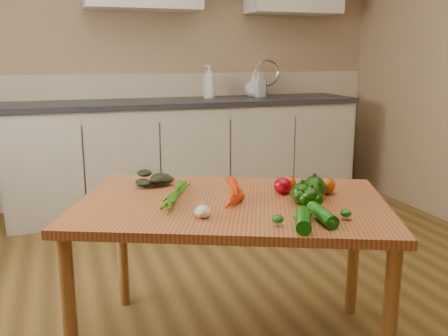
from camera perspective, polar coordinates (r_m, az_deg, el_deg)
name	(u,v)px	position (r m, az deg, el deg)	size (l,w,h in m)	color
room	(258,58)	(2.09, 3.89, 12.46)	(4.04, 5.04, 2.64)	brown
counter_run	(188,153)	(4.15, -4.12, 1.71)	(2.84, 0.64, 1.14)	#B4AB96
table	(232,218)	(2.08, 0.88, -5.73)	(1.47, 1.23, 0.67)	#AE5F32
soap_bottle_a	(209,82)	(4.20, -1.69, 9.84)	(0.11, 0.11, 0.27)	silver
soap_bottle_b	(258,84)	(4.35, 3.92, 9.52)	(0.10, 0.10, 0.21)	silver
soap_bottle_c	(254,86)	(4.36, 3.42, 9.39)	(0.15, 0.15, 0.19)	silver
carrot_bunch	(215,193)	(2.05, -1.07, -2.85)	(0.23, 0.18, 0.06)	red
leafy_greens	(154,175)	(2.31, -8.01, -0.84)	(0.18, 0.16, 0.09)	black
garlic_bulb	(203,211)	(1.84, -2.45, -4.98)	(0.06, 0.06, 0.05)	white
pepper_a	(302,194)	(2.01, 8.92, -2.94)	(0.09, 0.09, 0.09)	#0C3302
pepper_b	(314,188)	(2.09, 10.26, -2.27)	(0.10, 0.10, 0.10)	#0C3302
pepper_c	(311,198)	(1.98, 9.91, -3.35)	(0.08, 0.08, 0.08)	#0C3302
tomato_a	(283,186)	(2.16, 6.76, -2.03)	(0.08, 0.08, 0.07)	#8F020D
tomato_b	(288,183)	(2.22, 7.34, -1.75)	(0.07, 0.07, 0.06)	#BE3B04
tomato_c	(326,186)	(2.19, 11.58, -1.99)	(0.08, 0.08, 0.07)	#BE3B04
zucchini_a	(322,215)	(1.83, 11.17, -5.27)	(0.05, 0.05, 0.18)	#094B08
zucchini_b	(303,220)	(1.76, 9.06, -5.89)	(0.05, 0.05, 0.18)	#094B08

